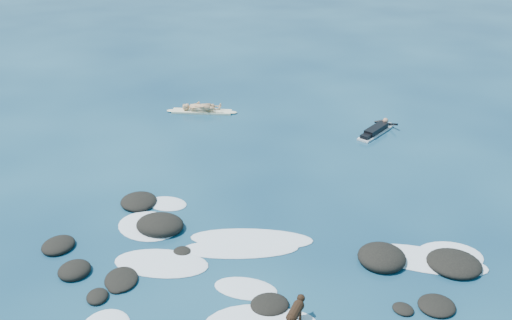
% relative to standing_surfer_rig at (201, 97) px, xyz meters
% --- Properties ---
extents(ground, '(160.00, 160.00, 0.00)m').
position_rel_standing_surfer_rig_xyz_m(ground, '(6.10, -9.56, -0.73)').
color(ground, '#0A2642').
rests_on(ground, ground).
extents(reef_rocks, '(12.08, 7.21, 0.54)m').
position_rel_standing_surfer_rig_xyz_m(reef_rocks, '(6.34, -10.57, -0.63)').
color(reef_rocks, black).
rests_on(reef_rocks, ground).
extents(breaking_foam, '(12.22, 7.48, 0.12)m').
position_rel_standing_surfer_rig_xyz_m(breaking_foam, '(7.26, -10.58, -0.72)').
color(breaking_foam, white).
rests_on(breaking_foam, ground).
extents(standing_surfer_rig, '(3.21, 1.22, 1.85)m').
position_rel_standing_surfer_rig_xyz_m(standing_surfer_rig, '(0.00, 0.00, 0.00)').
color(standing_surfer_rig, '#F7EEC5').
rests_on(standing_surfer_rig, ground).
extents(paddling_surfer_rig, '(1.46, 2.47, 0.44)m').
position_rel_standing_surfer_rig_xyz_m(paddling_surfer_rig, '(7.88, 0.21, -0.58)').
color(paddling_surfer_rig, silver).
rests_on(paddling_surfer_rig, ground).
extents(dog, '(0.32, 1.07, 0.68)m').
position_rel_standing_surfer_rig_xyz_m(dog, '(7.75, -11.96, -0.28)').
color(dog, black).
rests_on(dog, ground).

